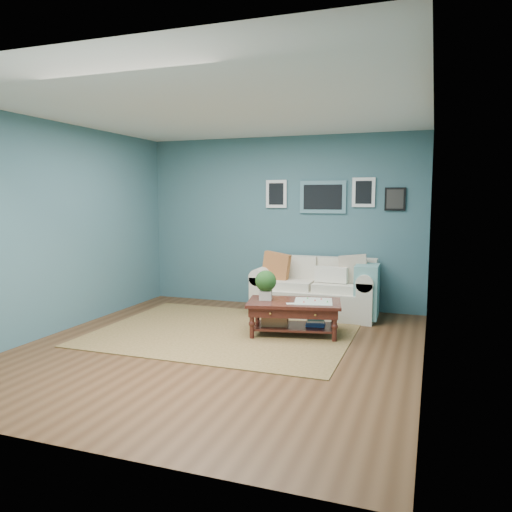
% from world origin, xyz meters
% --- Properties ---
extents(room_shell, '(5.00, 5.02, 2.70)m').
position_xyz_m(room_shell, '(0.02, 0.06, 1.36)').
color(room_shell, brown).
rests_on(room_shell, ground).
extents(area_rug, '(3.23, 2.59, 0.01)m').
position_xyz_m(area_rug, '(-0.20, 0.67, 0.01)').
color(area_rug, brown).
rests_on(area_rug, ground).
extents(loveseat, '(1.83, 0.83, 0.94)m').
position_xyz_m(loveseat, '(0.75, 2.02, 0.38)').
color(loveseat, '#ECE4CA').
rests_on(loveseat, ground).
extents(coffee_table, '(1.28, 0.91, 0.81)m').
position_xyz_m(coffee_table, '(0.61, 0.83, 0.36)').
color(coffee_table, black).
rests_on(coffee_table, ground).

